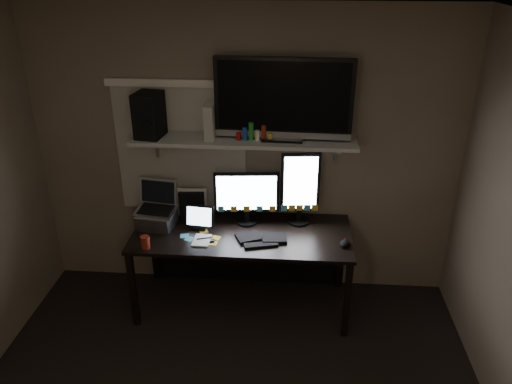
# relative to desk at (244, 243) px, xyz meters

# --- Properties ---
(ceiling) EXTENTS (3.60, 3.60, 0.00)m
(ceiling) POSITION_rel_desk_xyz_m (0.00, -1.55, 1.95)
(ceiling) COLOR silver
(ceiling) RESTS_ON back_wall
(back_wall) EXTENTS (3.60, 0.00, 3.60)m
(back_wall) POSITION_rel_desk_xyz_m (0.00, 0.25, 0.70)
(back_wall) COLOR brown
(back_wall) RESTS_ON floor
(window_blinds) EXTENTS (1.10, 0.02, 1.10)m
(window_blinds) POSITION_rel_desk_xyz_m (-0.55, 0.24, 0.75)
(window_blinds) COLOR beige
(window_blinds) RESTS_ON back_wall
(desk) EXTENTS (1.80, 0.75, 0.73)m
(desk) POSITION_rel_desk_xyz_m (0.00, 0.00, 0.00)
(desk) COLOR black
(desk) RESTS_ON floor
(wall_shelf) EXTENTS (1.80, 0.35, 0.03)m
(wall_shelf) POSITION_rel_desk_xyz_m (0.00, 0.08, 0.91)
(wall_shelf) COLOR #B4B5B0
(wall_shelf) RESTS_ON back_wall
(monitor_landscape) EXTENTS (0.55, 0.10, 0.48)m
(monitor_landscape) POSITION_rel_desk_xyz_m (0.02, 0.04, 0.41)
(monitor_landscape) COLOR black
(monitor_landscape) RESTS_ON desk
(monitor_portrait) EXTENTS (0.33, 0.09, 0.65)m
(monitor_portrait) POSITION_rel_desk_xyz_m (0.47, 0.08, 0.50)
(monitor_portrait) COLOR black
(monitor_portrait) RESTS_ON desk
(keyboard) EXTENTS (0.44, 0.26, 0.03)m
(keyboard) POSITION_rel_desk_xyz_m (0.17, -0.22, 0.19)
(keyboard) COLOR black
(keyboard) RESTS_ON desk
(mouse) EXTENTS (0.10, 0.13, 0.04)m
(mouse) POSITION_rel_desk_xyz_m (0.83, -0.26, 0.20)
(mouse) COLOR black
(mouse) RESTS_ON desk
(notepad) EXTENTS (0.14, 0.19, 0.01)m
(notepad) POSITION_rel_desk_xyz_m (-0.31, -0.28, 0.18)
(notepad) COLOR silver
(notepad) RESTS_ON desk
(tablet) EXTENTS (0.26, 0.13, 0.22)m
(tablet) POSITION_rel_desk_xyz_m (-0.36, -0.09, 0.29)
(tablet) COLOR black
(tablet) RESTS_ON desk
(file_sorter) EXTENTS (0.22, 0.11, 0.27)m
(file_sorter) POSITION_rel_desk_xyz_m (-0.45, 0.10, 0.31)
(file_sorter) COLOR black
(file_sorter) RESTS_ON desk
(laptop) EXTENTS (0.37, 0.31, 0.37)m
(laptop) POSITION_rel_desk_xyz_m (-0.72, -0.08, 0.36)
(laptop) COLOR #ADAEB2
(laptop) RESTS_ON desk
(cup) EXTENTS (0.09, 0.09, 0.10)m
(cup) POSITION_rel_desk_xyz_m (-0.73, -0.42, 0.23)
(cup) COLOR maroon
(cup) RESTS_ON desk
(sticky_notes) EXTENTS (0.34, 0.29, 0.00)m
(sticky_notes) POSITION_rel_desk_xyz_m (-0.34, -0.21, 0.18)
(sticky_notes) COLOR gold
(sticky_notes) RESTS_ON desk
(tv) EXTENTS (1.08, 0.24, 0.64)m
(tv) POSITION_rel_desk_xyz_m (0.31, 0.08, 1.25)
(tv) COLOR black
(tv) RESTS_ON wall_shelf
(game_console) EXTENTS (0.07, 0.23, 0.28)m
(game_console) POSITION_rel_desk_xyz_m (-0.26, 0.09, 1.06)
(game_console) COLOR silver
(game_console) RESTS_ON wall_shelf
(speaker) EXTENTS (0.23, 0.26, 0.36)m
(speaker) POSITION_rel_desk_xyz_m (-0.75, 0.07, 1.11)
(speaker) COLOR black
(speaker) RESTS_ON wall_shelf
(bottles) EXTENTS (0.24, 0.11, 0.15)m
(bottles) POSITION_rel_desk_xyz_m (0.09, 0.04, 1.00)
(bottles) COLOR #A50F0C
(bottles) RESTS_ON wall_shelf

